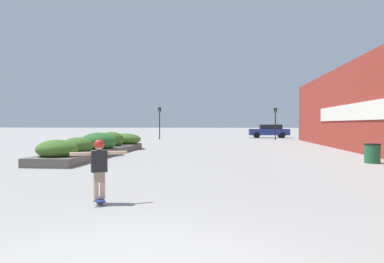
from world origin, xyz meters
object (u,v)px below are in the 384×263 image
at_px(traffic_light_left, 160,118).
at_px(traffic_light_right, 275,118).
at_px(car_center_left, 355,132).
at_px(car_leftmost, 269,131).
at_px(skateboarder, 99,163).
at_px(skateboard, 99,200).
at_px(trash_bin, 372,153).

xyz_separation_m(traffic_light_left, traffic_light_right, (12.15, -0.32, -0.07)).
relative_size(car_center_left, traffic_light_left, 1.29).
bearing_deg(car_center_left, car_leftmost, 92.24).
distance_m(car_leftmost, traffic_light_left, 13.36).
distance_m(traffic_light_left, traffic_light_right, 12.15).
bearing_deg(car_leftmost, traffic_light_right, 179.51).
height_order(skateboarder, traffic_light_left, traffic_light_left).
distance_m(skateboard, trash_bin, 11.93).
distance_m(skateboarder, trash_bin, 11.93).
xyz_separation_m(trash_bin, traffic_light_left, (-13.33, 21.09, 1.93)).
distance_m(trash_bin, traffic_light_left, 25.03).
bearing_deg(traffic_light_right, traffic_light_left, 178.50).
height_order(car_center_left, traffic_light_left, traffic_light_left).
bearing_deg(traffic_light_left, skateboarder, -80.93).
height_order(trash_bin, traffic_light_right, traffic_light_right).
relative_size(skateboard, car_leftmost, 0.12).
bearing_deg(traffic_light_left, car_center_left, 14.33).
relative_size(trash_bin, traffic_light_right, 0.25).
xyz_separation_m(skateboarder, traffic_light_left, (-4.68, 29.30, 1.51)).
xyz_separation_m(skateboarder, traffic_light_right, (7.47, 28.98, 1.44)).
bearing_deg(traffic_light_left, traffic_light_right, -1.50).
height_order(skateboard, traffic_light_right, traffic_light_right).
xyz_separation_m(skateboarder, trash_bin, (8.65, 8.21, -0.42)).
relative_size(trash_bin, traffic_light_left, 0.24).
bearing_deg(skateboard, car_center_left, 35.58).
bearing_deg(traffic_light_right, trash_bin, -86.74).
bearing_deg(trash_bin, traffic_light_right, 93.26).
bearing_deg(skateboarder, skateboard, -91.34).
relative_size(skateboarder, car_center_left, 0.28).
bearing_deg(trash_bin, skateboard, -136.51).
height_order(skateboard, car_leftmost, car_leftmost).
relative_size(trash_bin, car_leftmost, 0.18).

